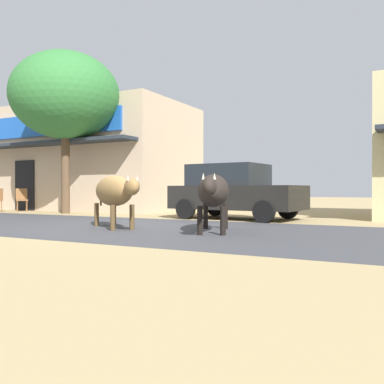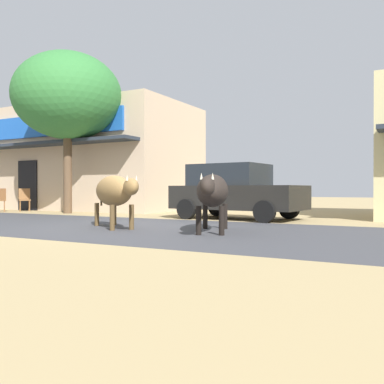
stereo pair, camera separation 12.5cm
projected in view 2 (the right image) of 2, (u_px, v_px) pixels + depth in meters
name	position (u px, v px, depth m)	size (l,w,h in m)	color
ground	(122.00, 227.00, 10.06)	(80.00, 80.00, 0.00)	tan
asphalt_road	(122.00, 227.00, 10.06)	(72.00, 5.42, 0.00)	#404045
storefront_left_cafe	(95.00, 159.00, 19.42)	(8.85, 5.84, 4.49)	tan
roadside_tree	(67.00, 96.00, 15.62)	(3.96, 3.96, 5.91)	brown
parked_hatchback_car	(235.00, 191.00, 12.74)	(4.01, 2.27, 1.64)	black
cow_near_brown	(114.00, 191.00, 9.80)	(2.36, 1.84, 1.21)	olive
cow_far_dark	(213.00, 191.00, 8.83)	(1.35, 2.58, 1.21)	#2B231F
cafe_chair_near_tree	(25.00, 198.00, 17.27)	(0.62, 0.62, 0.92)	brown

